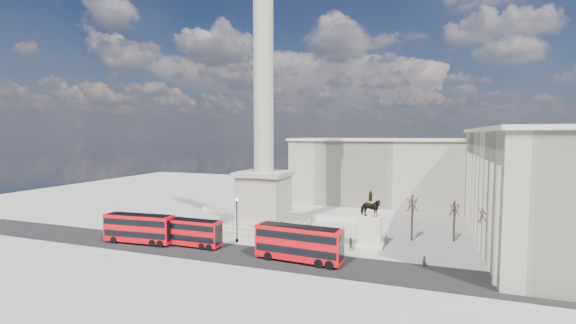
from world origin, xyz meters
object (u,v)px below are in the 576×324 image
Objects in this scene: victorian_lamp at (237,216)px; red_bus_a at (139,228)px; pedestrian_walking at (424,261)px; equestrian_statue at (370,227)px; pedestrian_standing at (350,244)px; red_bus_c at (299,243)px; nelsons_column at (264,160)px; red_bus_b at (190,232)px; pedestrian_crossing at (306,249)px.

red_bus_a is at bearing -157.44° from victorian_lamp.
red_bus_a is 43.54m from pedestrian_walking.
equestrian_statue reaches higher than pedestrian_standing.
pedestrian_standing reaches higher than pedestrian_walking.
red_bus_c is at bearing -167.05° from pedestrian_walking.
nelsons_column is at bearing 158.38° from pedestrian_walking.
victorian_lamp is 3.75× the size of pedestrian_standing.
equestrian_statue is at bearing 12.40° from red_bus_a.
red_bus_b is at bearing 4.53° from red_bus_a.
nelsons_column is 12.69m from victorian_lamp.
pedestrian_walking is at bearing 3.94° from red_bus_b.
nelsons_column is 6.83× the size of victorian_lamp.
victorian_lamp is at bearing 176.22° from pedestrian_walking.
red_bus_c reaches higher than pedestrian_crossing.
nelsons_column is 21.74m from red_bus_c.
victorian_lamp reaches higher than pedestrian_crossing.
equestrian_statue is at bearing 13.18° from victorian_lamp.
nelsons_column is 22.70m from equestrian_statue.
red_bus_b is 28.31m from equestrian_statue.
equestrian_statue reaches higher than pedestrian_walking.
victorian_lamp is (5.89, 4.60, 2.05)m from red_bus_b.
victorian_lamp is at bearing 46.82° from pedestrian_crossing.
nelsons_column reaches higher than pedestrian_standing.
victorian_lamp is at bearing 159.91° from red_bus_c.
victorian_lamp is at bearing -94.90° from nelsons_column.
pedestrian_crossing is at bearing -10.08° from victorian_lamp.
red_bus_c is 1.71× the size of victorian_lamp.
equestrian_statue is at bearing -12.45° from nelsons_column.
red_bus_a is 1.12× the size of red_bus_b.
pedestrian_walking is (16.30, 3.56, -1.84)m from red_bus_c.
victorian_lamp is at bearing -166.82° from equestrian_statue.
equestrian_statue reaches higher than red_bus_b.
pedestrian_crossing is at bearing -179.37° from pedestrian_walking.
equestrian_statue is (8.17, 10.65, 0.48)m from red_bus_c.
pedestrian_walking is (43.34, 3.77, -1.71)m from red_bus_a.
pedestrian_crossing is at bearing -44.42° from nelsons_column.
equestrian_statue is (20.77, 4.86, -1.21)m from victorian_lamp.
pedestrian_crossing is (26.97, 3.77, -1.64)m from red_bus_a.
pedestrian_walking is at bearing 0.23° from red_bus_a.
red_bus_a is at bearing -174.97° from red_bus_c.
red_bus_b is 1.45× the size of victorian_lamp.
red_bus_a is 1.62× the size of victorian_lamp.
red_bus_a is 8.67m from red_bus_b.
nelsons_column is 20.39m from pedestrian_crossing.
pedestrian_crossing is (-0.07, 3.56, -1.77)m from red_bus_c.
pedestrian_crossing is at bearing 7.31° from pedestrian_standing.
nelsons_column reaches higher than red_bus_c.
red_bus_a is 7.72× the size of pedestrian_walking.
red_bus_a is 33.66m from pedestrian_standing.
red_bus_c is at bearing -51.90° from nelsons_column.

